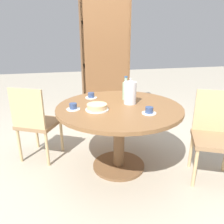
% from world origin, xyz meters
% --- Properties ---
extents(ground_plane, '(14.00, 14.00, 0.00)m').
position_xyz_m(ground_plane, '(0.00, 0.00, 0.00)').
color(ground_plane, '#B2A893').
extents(dining_table, '(1.31, 1.31, 0.73)m').
position_xyz_m(dining_table, '(0.00, 0.00, 0.58)').
color(dining_table, brown).
rests_on(dining_table, ground_plane).
extents(chair_a, '(0.57, 0.57, 0.91)m').
position_xyz_m(chair_a, '(-0.89, 0.39, 0.49)').
color(chair_a, tan).
rests_on(chair_a, ground_plane).
extents(chair_b, '(0.56, 0.56, 0.91)m').
position_xyz_m(chair_b, '(0.90, -0.37, 0.49)').
color(chair_b, tan).
rests_on(chair_b, ground_plane).
extents(bookshelf, '(0.81, 0.28, 1.97)m').
position_xyz_m(bookshelf, '(0.19, 1.67, 0.96)').
color(bookshelf, brown).
rests_on(bookshelf, ground_plane).
extents(coffee_pot, '(0.13, 0.13, 0.28)m').
position_xyz_m(coffee_pot, '(0.13, 0.05, 0.86)').
color(coffee_pot, silver).
rests_on(coffee_pot, dining_table).
extents(water_bottle, '(0.07, 0.07, 0.27)m').
position_xyz_m(water_bottle, '(0.13, 0.22, 0.84)').
color(water_bottle, '#99C6A3').
rests_on(water_bottle, dining_table).
extents(cake_main, '(0.23, 0.23, 0.06)m').
position_xyz_m(cake_main, '(-0.25, -0.08, 0.76)').
color(cake_main, white).
rests_on(cake_main, dining_table).
extents(cup_a, '(0.14, 0.14, 0.06)m').
position_xyz_m(cup_a, '(-0.24, 0.37, 0.76)').
color(cup_a, white).
rests_on(cup_a, dining_table).
extents(cup_b, '(0.14, 0.14, 0.06)m').
position_xyz_m(cup_b, '(0.21, -0.29, 0.76)').
color(cup_b, white).
rests_on(cup_b, dining_table).
extents(cup_c, '(0.14, 0.14, 0.06)m').
position_xyz_m(cup_c, '(-0.48, -0.01, 0.76)').
color(cup_c, white).
rests_on(cup_c, dining_table).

